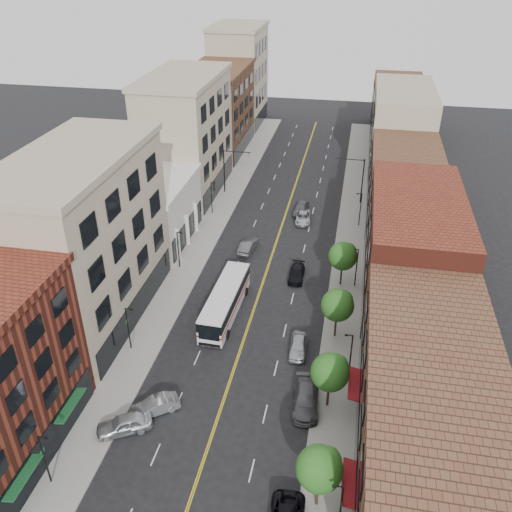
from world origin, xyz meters
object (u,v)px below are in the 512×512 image
Objects in this scene: car_angle_b at (155,406)px; car_lane_b at (303,217)px; car_lane_a at (297,274)px; car_lane_c at (301,208)px; car_lane_behind at (248,246)px; car_parked_far at (298,346)px; car_parked_mid at (306,399)px; city_bus at (225,300)px; car_angle_a at (124,424)px.

car_angle_b is 40.51m from car_lane_b.
car_angle_b is at bearing -112.31° from car_lane_a.
car_lane_behind is at bearing -108.70° from car_lane_c.
car_lane_behind is (-9.13, 19.19, 0.04)m from car_parked_far.
car_parked_mid is 1.28× the size of car_parked_far.
car_lane_a is (9.51, 24.09, -0.07)m from car_angle_b.
city_bus is at bearing -109.30° from car_lane_b.
car_parked_mid is 1.23× the size of car_lane_a.
car_lane_b is at bearing 91.71° from car_parked_mid.
car_lane_b is (8.43, 39.62, -0.04)m from car_angle_b.
car_lane_behind is at bearing -127.61° from car_lane_b.
city_bus is at bearing 98.29° from car_lane_behind.
car_lane_c is at bearing -106.82° from car_lane_behind.
car_lane_c is (7.82, 42.36, 0.10)m from car_angle_b.
car_lane_c is at bearing 81.12° from city_bus.
car_angle_a is at bearing -138.24° from car_parked_far.
car_lane_a is (-1.89, 13.66, -0.08)m from car_parked_far.
car_angle_a reaches higher than car_lane_a.
car_angle_b is 0.97× the size of car_lane_a.
city_bus reaches higher than car_parked_mid.
car_lane_a is at bearing -91.98° from car_lane_b.
car_parked_far is at bearing -27.15° from city_bus.
city_bus is at bearing -95.94° from car_lane_c.
car_lane_c reaches higher than car_lane_a.
car_lane_c reaches higher than car_angle_b.
car_parked_mid is (13.00, 3.27, 0.08)m from car_angle_b.
city_bus is 15.56m from car_angle_b.
car_lane_behind is (-0.39, 14.34, -1.06)m from city_bus.
car_lane_c reaches higher than car_parked_far.
car_lane_c is (5.55, 12.74, 0.05)m from car_lane_behind.
car_angle_a is at bearing -113.80° from car_lane_a.
car_lane_behind is (4.07, 32.13, -0.03)m from car_angle_a.
car_lane_c reaches higher than car_lane_behind.
car_parked_mid is at bearing 67.85° from car_angle_b.
car_angle_b reaches higher than car_lane_b.
city_bus reaches higher than car_lane_a.
car_angle_a is 0.85× the size of car_parked_mid.
car_angle_b is at bearing -107.96° from car_lane_b.
car_angle_b is 15.45m from car_parked_far.
car_lane_a is at bearing 95.22° from car_parked_far.
city_bus is 11.21m from car_lane_a.
car_parked_mid is at bearing -88.79° from car_lane_b.
car_lane_a is at bearing 149.33° from car_lane_behind.
car_angle_a is 1.00× the size of car_lane_behind.
car_parked_far is at bearing 122.17° from car_lane_behind.
car_angle_b is 25.90m from car_lane_a.
car_parked_far is 13.79m from car_lane_a.
city_bus reaches higher than car_lane_b.
car_angle_b is 29.71m from car_lane_behind.
car_parked_far is 0.96× the size of car_lane_a.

